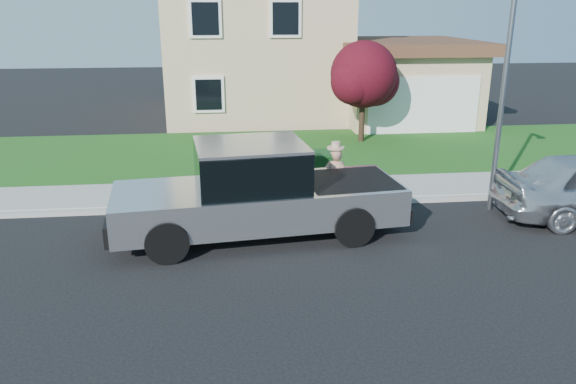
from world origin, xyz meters
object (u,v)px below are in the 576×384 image
object	(u,v)px
pickup_truck	(257,193)
trash_bin	(322,171)
ornamental_tree	(365,78)
street_lamp	(506,85)
woman	(335,178)

from	to	relation	value
pickup_truck	trash_bin	distance (m)	3.33
ornamental_tree	street_lamp	world-z (taller)	street_lamp
woman	ornamental_tree	distance (m)	7.87
woman	trash_bin	size ratio (longest dim) A/B	1.65
pickup_truck	ornamental_tree	size ratio (longest dim) A/B	1.81
pickup_truck	woman	world-z (taller)	pickup_truck
woman	ornamental_tree	world-z (taller)	ornamental_tree
ornamental_tree	woman	bearing A→B (deg)	-108.73
ornamental_tree	street_lamp	bearing A→B (deg)	-78.23
woman	ornamental_tree	bearing A→B (deg)	-108.27
street_lamp	pickup_truck	bearing A→B (deg)	-179.95
ornamental_tree	trash_bin	size ratio (longest dim) A/B	3.42
pickup_truck	woman	bearing A→B (deg)	28.60
trash_bin	woman	bearing A→B (deg)	-90.40
pickup_truck	ornamental_tree	xyz separation A→B (m)	(4.54, 8.73, 1.50)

